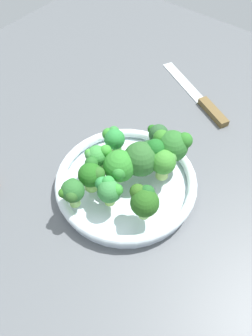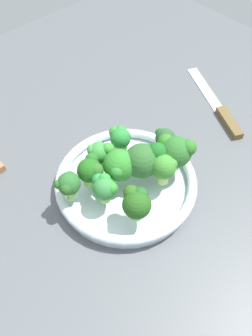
{
  "view_description": "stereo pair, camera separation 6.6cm",
  "coord_description": "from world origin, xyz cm",
  "px_view_note": "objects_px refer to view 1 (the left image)",
  "views": [
    {
      "loc": [
        35.37,
        26.44,
        58.0
      ],
      "look_at": [
        2.75,
        0.86,
        6.34
      ],
      "focal_mm": 38.46,
      "sensor_mm": 36.0,
      "label": 1
    },
    {
      "loc": [
        30.88,
        31.3,
        58.0
      ],
      "look_at": [
        2.75,
        0.86,
        6.34
      ],
      "focal_mm": 38.46,
      "sensor_mm": 36.0,
      "label": 2
    }
  ],
  "objects_px": {
    "bowl": "(126,183)",
    "broccoli_floret_6": "(109,190)",
    "broccoli_floret_3": "(120,166)",
    "broccoli_floret_10": "(72,192)",
    "knife": "(202,100)",
    "broccoli_floret_8": "(92,174)",
    "broccoli_floret_9": "(144,156)",
    "broccoli_floret_0": "(164,162)",
    "broccoli_floret_7": "(97,156)",
    "broccoli_floret_4": "(172,145)",
    "broccoli_floret_5": "(158,135)",
    "broccoli_floret_2": "(114,139)",
    "broccoli_floret_1": "(144,201)"
  },
  "relations": [
    {
      "from": "broccoli_floret_2",
      "to": "broccoli_floret_9",
      "type": "height_order",
      "value": "broccoli_floret_9"
    },
    {
      "from": "broccoli_floret_9",
      "to": "broccoli_floret_7",
      "type": "bearing_deg",
      "value": -53.81
    },
    {
      "from": "broccoli_floret_6",
      "to": "knife",
      "type": "xyz_separation_m",
      "value": [
        -0.37,
        -0.02,
        -0.06
      ]
    },
    {
      "from": "broccoli_floret_0",
      "to": "broccoli_floret_3",
      "type": "height_order",
      "value": "broccoli_floret_3"
    },
    {
      "from": "broccoli_floret_2",
      "to": "broccoli_floret_9",
      "type": "bearing_deg",
      "value": 84.7
    },
    {
      "from": "broccoli_floret_3",
      "to": "broccoli_floret_9",
      "type": "distance_m",
      "value": 0.05
    },
    {
      "from": "broccoli_floret_5",
      "to": "broccoli_floret_9",
      "type": "distance_m",
      "value": 0.07
    },
    {
      "from": "broccoli_floret_4",
      "to": "broccoli_floret_7",
      "type": "bearing_deg",
      "value": -43.19
    },
    {
      "from": "broccoli_floret_3",
      "to": "broccoli_floret_6",
      "type": "bearing_deg",
      "value": 16.89
    },
    {
      "from": "broccoli_floret_9",
      "to": "broccoli_floret_10",
      "type": "xyz_separation_m",
      "value": [
        0.14,
        -0.05,
        -0.0
      ]
    },
    {
      "from": "bowl",
      "to": "broccoli_floret_4",
      "type": "distance_m",
      "value": 0.11
    },
    {
      "from": "bowl",
      "to": "broccoli_floret_7",
      "type": "height_order",
      "value": "broccoli_floret_7"
    },
    {
      "from": "broccoli_floret_0",
      "to": "broccoli_floret_7",
      "type": "distance_m",
      "value": 0.12
    },
    {
      "from": "broccoli_floret_8",
      "to": "broccoli_floret_9",
      "type": "relative_size",
      "value": 0.79
    },
    {
      "from": "broccoli_floret_6",
      "to": "broccoli_floret_9",
      "type": "relative_size",
      "value": 0.74
    },
    {
      "from": "broccoli_floret_3",
      "to": "broccoli_floret_2",
      "type": "bearing_deg",
      "value": -131.13
    },
    {
      "from": "broccoli_floret_9",
      "to": "knife",
      "type": "relative_size",
      "value": 0.3
    },
    {
      "from": "broccoli_floret_10",
      "to": "broccoli_floret_0",
      "type": "bearing_deg",
      "value": 150.22
    },
    {
      "from": "broccoli_floret_4",
      "to": "knife",
      "type": "distance_m",
      "value": 0.25
    },
    {
      "from": "bowl",
      "to": "broccoli_floret_10",
      "type": "relative_size",
      "value": 4.53
    },
    {
      "from": "broccoli_floret_0",
      "to": "broccoli_floret_3",
      "type": "xyz_separation_m",
      "value": [
        0.06,
        -0.06,
        -0.0
      ]
    },
    {
      "from": "broccoli_floret_2",
      "to": "broccoli_floret_7",
      "type": "distance_m",
      "value": 0.06
    },
    {
      "from": "broccoli_floret_5",
      "to": "knife",
      "type": "xyz_separation_m",
      "value": [
        -0.21,
        -0.01,
        -0.06
      ]
    },
    {
      "from": "broccoli_floret_0",
      "to": "broccoli_floret_9",
      "type": "distance_m",
      "value": 0.04
    },
    {
      "from": "broccoli_floret_0",
      "to": "broccoli_floret_7",
      "type": "relative_size",
      "value": 1.06
    },
    {
      "from": "broccoli_floret_0",
      "to": "broccoli_floret_3",
      "type": "distance_m",
      "value": 0.08
    },
    {
      "from": "broccoli_floret_1",
      "to": "broccoli_floret_4",
      "type": "height_order",
      "value": "broccoli_floret_4"
    },
    {
      "from": "broccoli_floret_3",
      "to": "broccoli_floret_10",
      "type": "bearing_deg",
      "value": -17.15
    },
    {
      "from": "broccoli_floret_3",
      "to": "broccoli_floret_10",
      "type": "relative_size",
      "value": 1.12
    },
    {
      "from": "bowl",
      "to": "broccoli_floret_6",
      "type": "xyz_separation_m",
      "value": [
        0.06,
        0.01,
        0.05
      ]
    },
    {
      "from": "broccoli_floret_1",
      "to": "broccoli_floret_6",
      "type": "distance_m",
      "value": 0.07
    },
    {
      "from": "broccoli_floret_10",
      "to": "broccoli_floret_5",
      "type": "bearing_deg",
      "value": 170.37
    },
    {
      "from": "broccoli_floret_7",
      "to": "broccoli_floret_4",
      "type": "bearing_deg",
      "value": 136.81
    },
    {
      "from": "broccoli_floret_2",
      "to": "broccoli_floret_6",
      "type": "relative_size",
      "value": 0.96
    },
    {
      "from": "broccoli_floret_7",
      "to": "broccoli_floret_10",
      "type": "distance_m",
      "value": 0.09
    },
    {
      "from": "broccoli_floret_5",
      "to": "broccoli_floret_6",
      "type": "relative_size",
      "value": 0.9
    },
    {
      "from": "broccoli_floret_8",
      "to": "broccoli_floret_9",
      "type": "height_order",
      "value": "broccoli_floret_9"
    },
    {
      "from": "bowl",
      "to": "broccoli_floret_6",
      "type": "distance_m",
      "value": 0.08
    },
    {
      "from": "broccoli_floret_2",
      "to": "knife",
      "type": "relative_size",
      "value": 0.22
    },
    {
      "from": "broccoli_floret_3",
      "to": "broccoli_floret_6",
      "type": "xyz_separation_m",
      "value": [
        0.05,
        0.02,
        -0.0
      ]
    },
    {
      "from": "broccoli_floret_6",
      "to": "broccoli_floret_10",
      "type": "xyz_separation_m",
      "value": [
        0.04,
        -0.05,
        0.0
      ]
    },
    {
      "from": "broccoli_floret_4",
      "to": "broccoli_floret_5",
      "type": "height_order",
      "value": "broccoli_floret_4"
    },
    {
      "from": "broccoli_floret_5",
      "to": "broccoli_floret_6",
      "type": "height_order",
      "value": "broccoli_floret_6"
    },
    {
      "from": "broccoli_floret_4",
      "to": "knife",
      "type": "xyz_separation_m",
      "value": [
        -0.23,
        -0.05,
        -0.07
      ]
    },
    {
      "from": "broccoli_floret_2",
      "to": "broccoli_floret_8",
      "type": "relative_size",
      "value": 0.9
    },
    {
      "from": "broccoli_floret_5",
      "to": "broccoli_floret_0",
      "type": "bearing_deg",
      "value": 41.97
    },
    {
      "from": "broccoli_floret_2",
      "to": "broccoli_floret_4",
      "type": "xyz_separation_m",
      "value": [
        -0.04,
        0.11,
        0.02
      ]
    },
    {
      "from": "broccoli_floret_4",
      "to": "broccoli_floret_6",
      "type": "relative_size",
      "value": 1.35
    },
    {
      "from": "broccoli_floret_0",
      "to": "broccoli_floret_2",
      "type": "relative_size",
      "value": 1.21
    },
    {
      "from": "broccoli_floret_4",
      "to": "broccoli_floret_10",
      "type": "xyz_separation_m",
      "value": [
        0.19,
        -0.08,
        -0.01
      ]
    }
  ]
}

